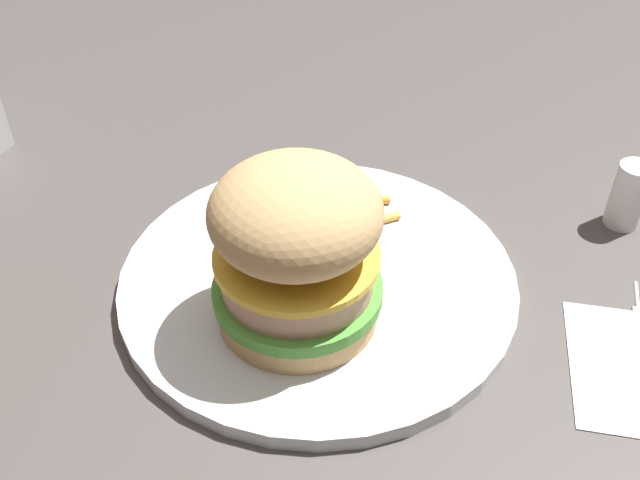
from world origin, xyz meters
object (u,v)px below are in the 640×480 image
at_px(fries_pile, 330,220).
at_px(sandwich, 293,247).
at_px(plate, 320,278).
at_px(salt_shaker, 626,195).

bearing_deg(fries_pile, sandwich, 75.37).
bearing_deg(plate, salt_shaker, -163.45).
xyz_separation_m(plate, salt_shaker, (-0.24, -0.07, 0.02)).
height_order(sandwich, salt_shaker, sandwich).
relative_size(plate, salt_shaker, 5.23).
height_order(fries_pile, salt_shaker, salt_shaker).
xyz_separation_m(sandwich, salt_shaker, (-0.26, -0.12, -0.04)).
distance_m(fries_pile, salt_shaker, 0.24).
bearing_deg(plate, sandwich, 67.93).
xyz_separation_m(fries_pile, salt_shaker, (-0.24, -0.02, 0.01)).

